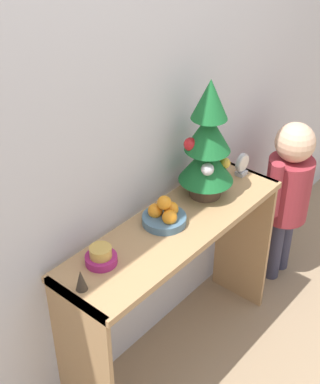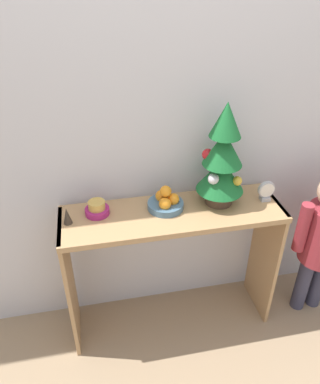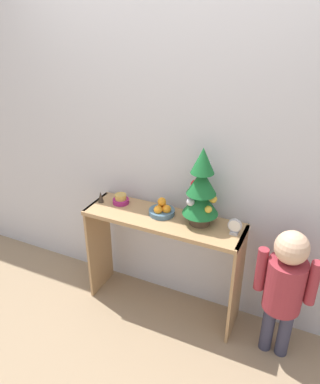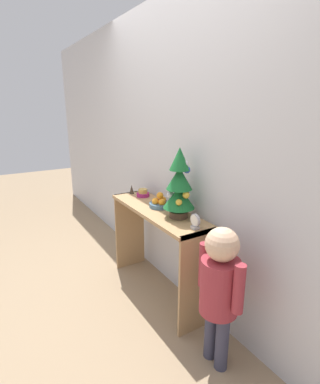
{
  "view_description": "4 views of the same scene",
  "coord_description": "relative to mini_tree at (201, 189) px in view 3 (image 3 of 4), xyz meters",
  "views": [
    {
      "loc": [
        -1.4,
        -0.93,
        2.12
      ],
      "look_at": [
        -0.06,
        0.21,
        0.97
      ],
      "focal_mm": 50.0,
      "sensor_mm": 36.0,
      "label": 1
    },
    {
      "loc": [
        -0.37,
        -1.32,
        1.91
      ],
      "look_at": [
        -0.07,
        0.15,
        0.94
      ],
      "focal_mm": 35.0,
      "sensor_mm": 36.0,
      "label": 2
    },
    {
      "loc": [
        0.93,
        -1.87,
        2.15
      ],
      "look_at": [
        -0.01,
        0.14,
        1.01
      ],
      "focal_mm": 35.0,
      "sensor_mm": 36.0,
      "label": 3
    },
    {
      "loc": [
        2.05,
        -1.04,
        1.64
      ],
      "look_at": [
        0.06,
        0.16,
        0.96
      ],
      "focal_mm": 28.0,
      "sensor_mm": 36.0,
      "label": 4
    }
  ],
  "objects": [
    {
      "name": "back_wall",
      "position": [
        -0.26,
        0.18,
        0.19
      ],
      "size": [
        7.0,
        0.05,
        2.5
      ],
      "primitive_type": "cube",
      "color": "silver",
      "rests_on": "ground_plane"
    },
    {
      "name": "desk_clock",
      "position": [
        0.25,
        -0.03,
        -0.2
      ],
      "size": [
        0.09,
        0.04,
        0.11
      ],
      "color": "#B2B2B7",
      "rests_on": "console_table"
    },
    {
      "name": "fruit_bowl",
      "position": [
        -0.28,
        0.0,
        -0.22
      ],
      "size": [
        0.18,
        0.18,
        0.13
      ],
      "color": "#476B84",
      "rests_on": "console_table"
    },
    {
      "name": "mini_tree",
      "position": [
        0.0,
        0.0,
        0.0
      ],
      "size": [
        0.24,
        0.24,
        0.54
      ],
      "color": "#4C3828",
      "rests_on": "console_table"
    },
    {
      "name": "ground_plane",
      "position": [
        -0.26,
        -0.21,
        -1.06
      ],
      "size": [
        12.0,
        12.0,
        0.0
      ],
      "primitive_type": "plane",
      "color": "#997F60"
    },
    {
      "name": "figurine",
      "position": [
        -0.77,
        -0.03,
        -0.22
      ],
      "size": [
        0.04,
        0.04,
        0.09
      ],
      "color": "#382D23",
      "rests_on": "console_table"
    },
    {
      "name": "child_figure",
      "position": [
        0.61,
        -0.11,
        -0.47
      ],
      "size": [
        0.38,
        0.24,
        0.96
      ],
      "color": "#38384C",
      "rests_on": "ground_plane"
    },
    {
      "name": "console_table",
      "position": [
        -0.26,
        -0.04,
        -0.45
      ],
      "size": [
        1.14,
        0.34,
        0.8
      ],
      "color": "tan",
      "rests_on": "ground_plane"
    },
    {
      "name": "singing_bowl",
      "position": [
        -0.63,
        0.02,
        -0.23
      ],
      "size": [
        0.12,
        0.12,
        0.07
      ],
      "color": "#9E2366",
      "rests_on": "console_table"
    }
  ]
}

